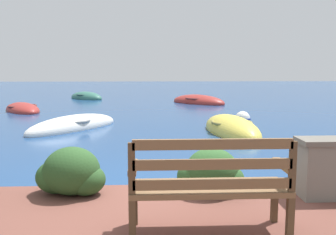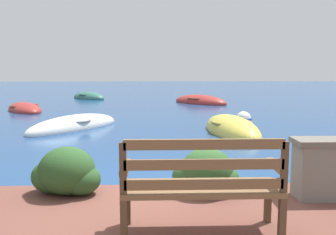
# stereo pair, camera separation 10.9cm
# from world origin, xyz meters

# --- Properties ---
(ground_plane) EXTENTS (80.00, 80.00, 0.00)m
(ground_plane) POSITION_xyz_m (0.00, 0.00, 0.00)
(ground_plane) COLOR navy
(park_bench) EXTENTS (1.46, 0.48, 0.93)m
(park_bench) POSITION_xyz_m (0.47, -1.49, 0.70)
(park_bench) COLOR brown
(park_bench) RESTS_ON patio_terrace
(hedge_clump_left) EXTENTS (0.85, 0.61, 0.58)m
(hedge_clump_left) POSITION_xyz_m (-1.02, -0.32, 0.47)
(hedge_clump_left) COLOR #284C23
(hedge_clump_left) RESTS_ON patio_terrace
(hedge_clump_centre) EXTENTS (0.82, 0.59, 0.55)m
(hedge_clump_centre) POSITION_xyz_m (0.67, -0.34, 0.46)
(hedge_clump_centre) COLOR #2D5628
(hedge_clump_centre) RESTS_ON patio_terrace
(rowboat_nearest) EXTENTS (1.51, 3.08, 0.82)m
(rowboat_nearest) POSITION_xyz_m (2.08, 4.96, 0.07)
(rowboat_nearest) COLOR #DBC64C
(rowboat_nearest) RESTS_ON ground_plane
(rowboat_mid) EXTENTS (2.64, 3.18, 0.69)m
(rowboat_mid) POSITION_xyz_m (-2.25, 5.85, 0.06)
(rowboat_mid) COLOR silver
(rowboat_mid) RESTS_ON ground_plane
(rowboat_far) EXTENTS (2.33, 2.71, 0.61)m
(rowboat_far) POSITION_xyz_m (-5.13, 10.18, 0.05)
(rowboat_far) COLOR #9E2D28
(rowboat_far) RESTS_ON ground_plane
(rowboat_outer) EXTENTS (2.98, 3.05, 0.72)m
(rowboat_outer) POSITION_xyz_m (2.23, 13.11, 0.06)
(rowboat_outer) COLOR #9E2D28
(rowboat_outer) RESTS_ON ground_plane
(rowboat_distant) EXTENTS (2.40, 2.35, 0.70)m
(rowboat_distant) POSITION_xyz_m (-3.58, 15.82, 0.06)
(rowboat_distant) COLOR #336B5B
(rowboat_distant) RESTS_ON ground_plane
(mooring_buoy) EXTENTS (0.54, 0.54, 0.49)m
(mooring_buoy) POSITION_xyz_m (2.90, 7.06, 0.09)
(mooring_buoy) COLOR white
(mooring_buoy) RESTS_ON ground_plane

